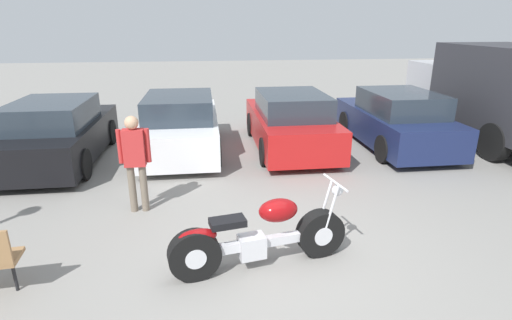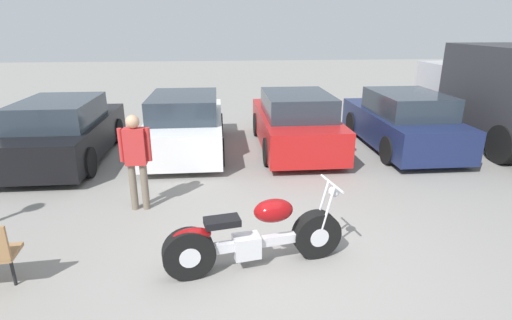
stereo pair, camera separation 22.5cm
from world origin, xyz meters
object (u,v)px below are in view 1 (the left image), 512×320
Objects in this scene: motorcycle at (259,237)px; person_standing at (135,156)px; delivery_truck at (504,91)px; parked_car_red at (290,122)px; parked_car_white at (181,125)px; parked_car_black at (58,134)px; parked_car_navy at (395,121)px.

person_standing is at bearing 133.52° from motorcycle.
delivery_truck reaches higher than motorcycle.
parked_car_red is (1.48, 5.08, 0.24)m from motorcycle.
delivery_truck is at bearing -3.48° from parked_car_red.
parked_car_white is at bearing 177.28° from delivery_truck.
parked_car_black is at bearing -179.85° from delivery_truck.
parked_car_red is (5.42, 0.36, 0.00)m from parked_car_black.
motorcycle is at bearing -76.56° from parked_car_white.
parked_car_navy is 2.49× the size of person_standing.
parked_car_navy is (2.71, -0.15, 0.00)m from parked_car_red.
motorcycle is at bearing -106.28° from parked_car_red.
motorcycle is 8.46m from delivery_truck.
person_standing is (2.15, -2.84, 0.31)m from parked_car_black.
parked_car_black is 2.74m from parked_car_white.
parked_car_white is (-1.23, 5.14, 0.24)m from motorcycle.
motorcycle is 2.65m from person_standing.
parked_car_black is 2.49× the size of person_standing.
parked_car_white is at bearing 177.80° from parked_car_navy.
parked_car_navy is 6.72m from person_standing.
parked_car_white is 1.00× the size of parked_car_red.
parked_car_navy is (5.42, -0.21, 0.00)m from parked_car_white.
parked_car_navy reaches higher than motorcycle.
person_standing is (-3.27, -3.20, 0.31)m from parked_car_red.
parked_car_white is 3.32m from person_standing.
motorcycle is 0.40× the size of delivery_truck.
parked_car_red is 5.51m from delivery_truck.
delivery_truck is at bearing 0.15° from parked_car_black.
parked_car_white is 0.70× the size of delivery_truck.
parked_car_black is at bearing 129.83° from motorcycle.
parked_car_black and parked_car_white have the same top height.
parked_car_red is at bearing 176.52° from delivery_truck.
motorcycle is at bearing -46.48° from person_standing.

